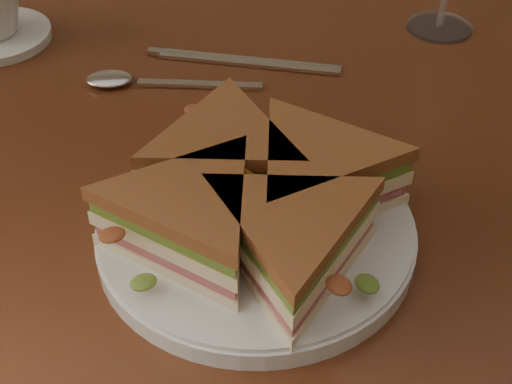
% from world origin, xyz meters
% --- Properties ---
extents(table, '(1.20, 0.80, 0.75)m').
position_xyz_m(table, '(0.00, 0.00, 0.65)').
color(table, '#3D1A0D').
rests_on(table, ground).
extents(plate, '(0.25, 0.25, 0.02)m').
position_xyz_m(plate, '(-0.01, -0.11, 0.76)').
color(plate, silver).
rests_on(plate, table).
extents(sandwich_wedges, '(0.30, 0.30, 0.06)m').
position_xyz_m(sandwich_wedges, '(-0.01, -0.11, 0.80)').
color(sandwich_wedges, '#FEE9BC').
rests_on(sandwich_wedges, plate).
extents(crisps_mound, '(0.09, 0.09, 0.05)m').
position_xyz_m(crisps_mound, '(-0.01, -0.11, 0.79)').
color(crisps_mound, '#BB6718').
rests_on(crisps_mound, plate).
extents(spoon, '(0.18, 0.04, 0.01)m').
position_xyz_m(spoon, '(-0.13, 0.13, 0.75)').
color(spoon, silver).
rests_on(spoon, table).
extents(knife, '(0.21, 0.06, 0.00)m').
position_xyz_m(knife, '(-0.01, 0.16, 0.75)').
color(knife, silver).
rests_on(knife, table).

